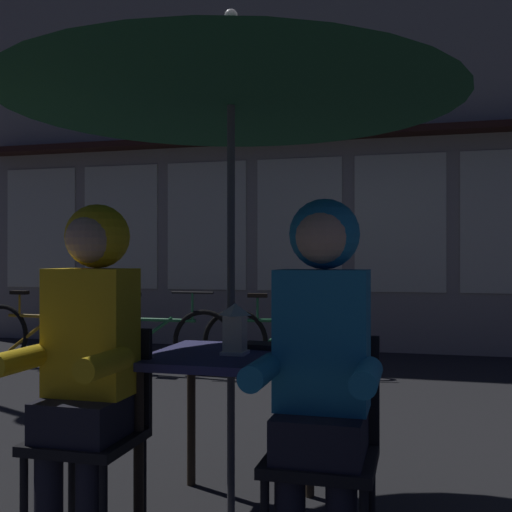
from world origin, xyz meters
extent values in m
cube|color=navy|center=(0.00, 0.00, 0.72)|extent=(0.72, 0.72, 0.04)
cylinder|color=#2D2319|center=(-0.31, -0.31, 0.35)|extent=(0.04, 0.04, 0.70)
cylinder|color=#2D2319|center=(0.31, -0.31, 0.35)|extent=(0.04, 0.04, 0.70)
cylinder|color=#2D2319|center=(-0.31, 0.31, 0.35)|extent=(0.04, 0.04, 0.70)
cylinder|color=#2D2319|center=(0.31, 0.31, 0.35)|extent=(0.04, 0.04, 0.70)
cylinder|color=#4C4C51|center=(0.00, 0.00, 1.12)|extent=(0.04, 0.04, 2.25)
cone|color=#19472D|center=(0.00, 0.00, 2.06)|extent=(2.10, 2.10, 0.38)
sphere|color=#4C4C51|center=(0.00, 0.00, 2.28)|extent=(0.06, 0.06, 0.06)
cube|color=white|center=(0.03, -0.03, 0.75)|extent=(0.11, 0.11, 0.02)
cube|color=white|center=(0.03, -0.03, 0.84)|extent=(0.09, 0.09, 0.16)
pyramid|color=white|center=(0.03, -0.03, 0.94)|extent=(0.11, 0.11, 0.06)
cube|color=black|center=(-0.48, -0.44, 0.43)|extent=(0.40, 0.40, 0.04)
cylinder|color=black|center=(-0.65, -0.61, 0.21)|extent=(0.03, 0.03, 0.41)
cylinder|color=black|center=(-0.31, -0.27, 0.21)|extent=(0.03, 0.03, 0.41)
cylinder|color=black|center=(-0.65, -0.27, 0.21)|extent=(0.03, 0.03, 0.41)
cube|color=black|center=(-0.48, -0.26, 0.66)|extent=(0.40, 0.03, 0.42)
cube|color=black|center=(0.48, -0.44, 0.43)|extent=(0.40, 0.40, 0.04)
cylinder|color=black|center=(0.65, -0.27, 0.21)|extent=(0.03, 0.03, 0.41)
cylinder|color=black|center=(0.31, -0.27, 0.21)|extent=(0.03, 0.03, 0.41)
cube|color=black|center=(0.48, -0.26, 0.66)|extent=(0.40, 0.03, 0.42)
cylinder|color=black|center=(-0.39, -0.57, 0.23)|extent=(0.11, 0.11, 0.45)
cylinder|color=black|center=(-0.57, -0.57, 0.23)|extent=(0.11, 0.11, 0.45)
cube|color=black|center=(-0.48, -0.44, 0.53)|extent=(0.32, 0.36, 0.16)
cube|color=yellow|center=(-0.48, -0.40, 0.87)|extent=(0.34, 0.22, 0.52)
cylinder|color=yellow|center=(-0.30, -0.62, 0.78)|extent=(0.09, 0.30, 0.09)
cylinder|color=yellow|center=(-0.66, -0.62, 0.78)|extent=(0.09, 0.30, 0.09)
sphere|color=tan|center=(-0.48, -0.40, 1.25)|extent=(0.21, 0.21, 0.21)
sphere|color=yellow|center=(-0.48, -0.35, 1.26)|extent=(0.27, 0.27, 0.27)
cube|color=black|center=(0.48, -0.44, 0.53)|extent=(0.32, 0.36, 0.16)
cube|color=teal|center=(0.48, -0.40, 0.87)|extent=(0.34, 0.22, 0.52)
cylinder|color=teal|center=(0.66, -0.62, 0.78)|extent=(0.09, 0.30, 0.09)
cylinder|color=teal|center=(0.30, -0.62, 0.78)|extent=(0.09, 0.30, 0.09)
sphere|color=tan|center=(0.48, -0.40, 1.25)|extent=(0.21, 0.21, 0.21)
sphere|color=teal|center=(0.48, -0.35, 1.26)|extent=(0.27, 0.27, 0.27)
cube|color=#9E9389|center=(-0.65, 5.40, 3.10)|extent=(10.00, 0.60, 6.20)
cube|color=#EAE5C6|center=(-4.42, 5.09, 1.60)|extent=(1.10, 0.02, 1.70)
cube|color=#EAE5C6|center=(-3.16, 5.09, 1.60)|extent=(1.10, 0.02, 1.70)
cube|color=#EAE5C6|center=(-1.91, 5.09, 1.60)|extent=(1.10, 0.02, 1.70)
cube|color=#EAE5C6|center=(-0.65, 5.09, 1.60)|extent=(1.10, 0.02, 1.70)
cube|color=#EAE5C6|center=(0.61, 5.09, 1.60)|extent=(1.10, 0.02, 1.70)
cube|color=#EAE5C6|center=(1.86, 5.09, 1.60)|extent=(1.10, 0.02, 1.70)
cube|color=#331914|center=(-0.65, 4.95, 2.70)|extent=(9.00, 0.36, 0.08)
torus|color=black|center=(-2.58, 3.10, 0.33)|extent=(0.66, 0.08, 0.66)
torus|color=black|center=(-3.60, 3.15, 0.33)|extent=(0.66, 0.08, 0.66)
cylinder|color=#B78419|center=(-3.09, 3.13, 0.54)|extent=(0.84, 0.08, 0.04)
cylinder|color=#B78419|center=(-3.21, 3.14, 0.36)|extent=(0.61, 0.07, 0.44)
cylinder|color=#B78419|center=(-3.37, 3.14, 0.66)|extent=(0.02, 0.02, 0.24)
cube|color=black|center=(-3.37, 3.14, 0.79)|extent=(0.20, 0.09, 0.04)
cylinder|color=#B78419|center=(-2.70, 3.11, 0.68)|extent=(0.02, 0.02, 0.28)
cylinder|color=black|center=(-2.70, 3.11, 0.82)|extent=(0.44, 0.05, 0.02)
torus|color=black|center=(-1.23, 3.10, 0.33)|extent=(0.66, 0.05, 0.66)
torus|color=black|center=(-2.25, 3.10, 0.33)|extent=(0.66, 0.05, 0.66)
cylinder|color=#236B3D|center=(-1.74, 3.10, 0.54)|extent=(0.84, 0.04, 0.04)
cylinder|color=#236B3D|center=(-1.86, 3.10, 0.36)|extent=(0.61, 0.04, 0.44)
cylinder|color=#236B3D|center=(-2.03, 3.10, 0.66)|extent=(0.02, 0.02, 0.24)
cube|color=black|center=(-2.03, 3.10, 0.79)|extent=(0.20, 0.08, 0.04)
cylinder|color=#236B3D|center=(-1.35, 3.10, 0.68)|extent=(0.02, 0.02, 0.28)
cylinder|color=black|center=(-1.35, 3.10, 0.82)|extent=(0.44, 0.02, 0.02)
torus|color=black|center=(0.04, 3.45, 0.33)|extent=(0.66, 0.18, 0.66)
torus|color=black|center=(-0.96, 3.26, 0.33)|extent=(0.66, 0.18, 0.66)
cylinder|color=#236B3D|center=(-0.46, 3.36, 0.54)|extent=(0.83, 0.20, 0.04)
cylinder|color=#236B3D|center=(-0.58, 3.33, 0.36)|extent=(0.60, 0.15, 0.44)
cylinder|color=#236B3D|center=(-0.74, 3.30, 0.66)|extent=(0.02, 0.02, 0.24)
cube|color=black|center=(-0.74, 3.30, 0.79)|extent=(0.21, 0.12, 0.04)
cylinder|color=#236B3D|center=(-0.08, 3.43, 0.68)|extent=(0.02, 0.02, 0.28)
cylinder|color=black|center=(-0.08, 3.43, 0.82)|extent=(0.44, 0.11, 0.02)
cube|color=black|center=(0.10, 0.19, 0.75)|extent=(0.22, 0.16, 0.02)
camera|label=1|loc=(0.83, -2.69, 1.18)|focal=43.28mm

